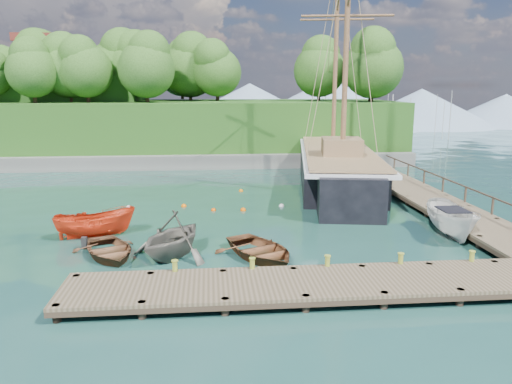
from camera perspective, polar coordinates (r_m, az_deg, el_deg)
ground at (r=24.86m, az=0.87°, el=-5.79°), size 160.00×160.00×0.00m
dock_near at (r=19.04m, az=9.13°, el=-10.29°), size 20.00×3.20×1.10m
dock_east at (r=34.37m, az=18.97°, el=-0.66°), size 3.20×24.00×1.10m
bollard_0 at (r=19.99m, az=-9.17°, el=-10.52°), size 0.26×0.26×0.45m
bollard_1 at (r=20.00m, az=-0.42°, el=-10.35°), size 0.26×0.26×0.45m
bollard_2 at (r=20.46m, az=8.11°, el=-9.95°), size 0.26×0.26×0.45m
bollard_3 at (r=21.33m, az=16.08°, el=-9.38°), size 0.26×0.26×0.45m
bollard_4 at (r=22.57m, az=23.27°, el=-8.71°), size 0.26×0.26×0.45m
rowboat_0 at (r=23.89m, az=-16.41°, el=-7.06°), size 4.24×4.85×0.84m
rowboat_1 at (r=23.22m, az=-9.50°, el=-7.27°), size 5.23×5.46×2.23m
rowboat_2 at (r=22.79m, az=0.50°, el=-7.48°), size 4.80×5.41×0.93m
motorboat_orange at (r=27.07m, az=-17.80°, el=-4.88°), size 4.32×2.51×1.57m
cabin_boat_white at (r=27.74m, az=21.35°, el=-4.73°), size 2.35×5.04×1.88m
schooner at (r=39.48m, az=9.18°, el=2.59°), size 9.02×29.36×21.97m
mooring_buoy_0 at (r=28.04m, az=-16.48°, el=-4.21°), size 0.35×0.35×0.35m
mooring_buoy_1 at (r=31.14m, az=-4.88°, el=-2.14°), size 0.30×0.30×0.30m
mooring_buoy_2 at (r=31.04m, az=-1.48°, el=-2.15°), size 0.36×0.36×0.36m
mooring_buoy_3 at (r=32.11m, az=2.94°, el=-1.67°), size 0.34×0.34×0.34m
mooring_buoy_4 at (r=32.36m, az=-8.25°, el=-1.67°), size 0.34×0.34×0.34m
mooring_buoy_5 at (r=36.66m, az=-1.73°, el=0.08°), size 0.32×0.32×0.32m
mooring_buoy_6 at (r=32.69m, az=-14.34°, el=-1.79°), size 0.33×0.33×0.33m
headland at (r=55.88m, az=-16.19°, el=9.48°), size 51.00×19.31×12.90m
distant_ridge at (r=93.83m, az=-1.15°, el=10.09°), size 117.00×40.00×10.00m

